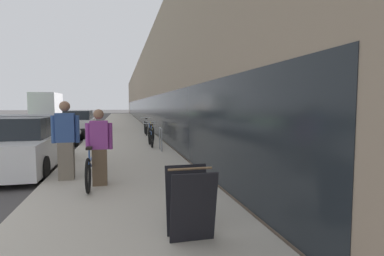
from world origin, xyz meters
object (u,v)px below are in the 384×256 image
Objects in this scene: bike_rack_hoop at (161,136)px; parked_sedan_far at (79,122)px; tandem_bicycle at (92,165)px; vintage_roadster_curbside at (62,134)px; cruiser_bike_middle at (152,132)px; person_rider at (99,147)px; person_bystander at (66,140)px; parked_sedan_curbside at (19,147)px; cruiser_bike_farthest at (146,128)px; cruiser_bike_nearest at (151,137)px; moving_truck at (48,107)px; sandwich_board_sign at (190,203)px.

parked_sedan_far reaches higher than bike_rack_hoop.
vintage_roadster_curbside reaches higher than tandem_bicycle.
person_rider is at bearing -103.57° from cruiser_bike_middle.
person_bystander is 2.29m from parked_sedan_curbside.
cruiser_bike_farthest is 0.40× the size of vintage_roadster_curbside.
person_rider is 14.79m from parked_sedan_far.
parked_sedan_curbside reaches higher than cruiser_bike_nearest.
parked_sedan_curbside reaches higher than vintage_roadster_curbside.
moving_truck reaches higher than tandem_bicycle.
person_rider reaches higher than cruiser_bike_farthest.
tandem_bicycle is 1.41× the size of cruiser_bike_farthest.
cruiser_bike_farthest is at bearing 62.99° from parked_sedan_curbside.
vintage_roadster_curbside is (-1.44, 7.74, -0.54)m from person_bystander.
person_bystander reaches higher than person_rider.
tandem_bicycle is 0.60× the size of parked_sedan_curbside.
bike_rack_hoop is 1.23m from cruiser_bike_nearest.
vintage_roadster_curbside is (0.03, 6.02, -0.20)m from parked_sedan_curbside.
cruiser_bike_nearest is 0.40× the size of vintage_roadster_curbside.
moving_truck is (-7.18, 28.81, 0.62)m from person_rider.
cruiser_bike_farthest reaches higher than tandem_bicycle.
tandem_bicycle is at bearing -116.10° from bike_rack_hoop.
parked_sedan_far is at bearing 98.74° from person_rider.
cruiser_bike_middle is (0.01, 3.32, -0.14)m from bike_rack_hoop.
person_rider is at bearing -105.94° from cruiser_bike_nearest.
parked_sedan_curbside is (-1.47, 1.72, -0.34)m from person_bystander.
person_rider is at bearing -47.12° from parked_sedan_curbside.
cruiser_bike_nearest is 5.07m from parked_sedan_curbside.
person_rider is 0.39× the size of parked_sedan_curbside.
parked_sedan_far is at bearing 90.10° from parked_sedan_curbside.
parked_sedan_far is (-4.14, 6.80, 0.15)m from cruiser_bike_middle.
person_bystander reaches higher than cruiser_bike_nearest.
person_bystander reaches higher than tandem_bicycle.
person_bystander is 4.66m from bike_rack_hoop.
parked_sedan_far is (-3.87, 8.92, 0.13)m from cruiser_bike_nearest.
sandwich_board_sign is at bearing -65.49° from tandem_bicycle.
vintage_roadster_curbside reaches higher than cruiser_bike_middle.
cruiser_bike_middle is (1.89, 7.82, -0.43)m from person_rider.
person_rider is 0.37× the size of vintage_roadster_curbside.
cruiser_bike_nearest is (-0.25, 1.20, -0.12)m from bike_rack_hoop.
parked_sedan_curbside is at bearing -117.01° from cruiser_bike_farthest.
moving_truck is (-8.45, 31.69, 0.96)m from sandwich_board_sign.
cruiser_bike_farthest reaches higher than cruiser_bike_middle.
bike_rack_hoop is (2.63, 3.82, -0.37)m from person_bystander.
moving_truck is (-8.80, 23.12, 1.03)m from cruiser_bike_nearest.
parked_sedan_far is (-0.02, 12.22, -0.03)m from parked_sedan_curbside.
person_rider reaches higher than parked_sedan_far.
bike_rack_hoop is at bearing 67.38° from person_rider.
sandwich_board_sign is 32.81m from moving_truck.
person_bystander is at bearing 138.41° from person_rider.
cruiser_bike_middle is 2.52m from cruiser_bike_farthest.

